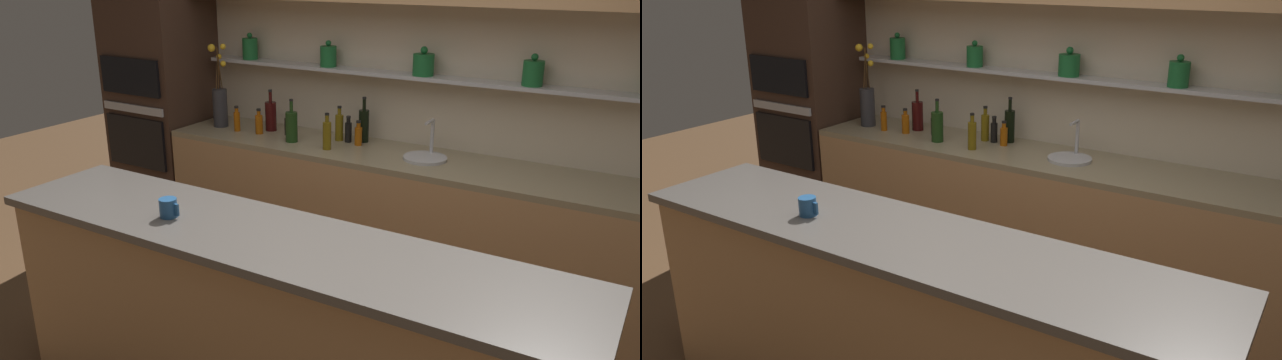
% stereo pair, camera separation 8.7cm
% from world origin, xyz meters
% --- Properties ---
extents(back_wall_unit, '(5.20, 0.44, 2.60)m').
position_xyz_m(back_wall_unit, '(-0.00, 1.53, 1.55)').
color(back_wall_unit, beige).
rests_on(back_wall_unit, ground_plane).
extents(back_counter_unit, '(3.57, 0.62, 0.92)m').
position_xyz_m(back_counter_unit, '(-0.08, 1.24, 0.46)').
color(back_counter_unit, tan).
rests_on(back_counter_unit, ground_plane).
extents(island_counter, '(2.78, 0.61, 1.02)m').
position_xyz_m(island_counter, '(0.00, -0.42, 0.51)').
color(island_counter, tan).
rests_on(island_counter, ground_plane).
extents(oven_tower, '(0.71, 0.64, 2.02)m').
position_xyz_m(oven_tower, '(-2.24, 1.24, 1.01)').
color(oven_tower, '#3D281E').
rests_on(oven_tower, ground_plane).
extents(flower_vase, '(0.15, 0.12, 0.63)m').
position_xyz_m(flower_vase, '(-1.64, 1.24, 1.11)').
color(flower_vase, '#2D2D33').
rests_on(flower_vase, back_counter_unit).
extents(sink_fixture, '(0.28, 0.28, 0.25)m').
position_xyz_m(sink_fixture, '(0.05, 1.25, 0.94)').
color(sink_fixture, '#B7B7BC').
rests_on(sink_fixture, back_counter_unit).
extents(bottle_sauce_0, '(0.05, 0.05, 0.19)m').
position_xyz_m(bottle_sauce_0, '(-0.58, 1.35, 1.00)').
color(bottle_sauce_0, black).
rests_on(bottle_sauce_0, back_counter_unit).
extents(bottle_oil_1, '(0.06, 0.06, 0.25)m').
position_xyz_m(bottle_oil_1, '(-0.65, 1.35, 1.02)').
color(bottle_oil_1, brown).
rests_on(bottle_oil_1, back_counter_unit).
extents(bottle_sauce_2, '(0.06, 0.06, 0.19)m').
position_xyz_m(bottle_sauce_2, '(-1.25, 1.21, 1.00)').
color(bottle_sauce_2, '#9E4C0A').
rests_on(bottle_sauce_2, back_counter_unit).
extents(bottle_wine_3, '(0.09, 0.09, 0.31)m').
position_xyz_m(bottle_wine_3, '(-0.92, 1.15, 1.03)').
color(bottle_wine_3, '#193814').
rests_on(bottle_wine_3, back_counter_unit).
extents(bottle_sauce_4, '(0.05, 0.05, 0.19)m').
position_xyz_m(bottle_sauce_4, '(-1.44, 1.19, 1.00)').
color(bottle_sauce_4, '#9E4C0A').
rests_on(bottle_sauce_4, back_counter_unit).
extents(bottle_wine_5, '(0.08, 0.08, 0.31)m').
position_xyz_m(bottle_wine_5, '(-1.23, 1.33, 1.03)').
color(bottle_wine_5, '#380C0C').
rests_on(bottle_wine_5, back_counter_unit).
extents(bottle_wine_6, '(0.07, 0.07, 0.32)m').
position_xyz_m(bottle_wine_6, '(-0.49, 1.41, 1.04)').
color(bottle_wine_6, black).
rests_on(bottle_wine_6, back_counter_unit).
extents(bottle_oil_7, '(0.06, 0.06, 0.25)m').
position_xyz_m(bottle_oil_7, '(-0.61, 1.12, 1.02)').
color(bottle_oil_7, brown).
rests_on(bottle_oil_7, back_counter_unit).
extents(bottle_sauce_8, '(0.05, 0.05, 0.17)m').
position_xyz_m(bottle_sauce_8, '(-0.48, 1.32, 0.99)').
color(bottle_sauce_8, '#9E4C0A').
rests_on(bottle_sauce_8, back_counter_unit).
extents(bottle_sauce_9, '(0.05, 0.05, 0.17)m').
position_xyz_m(bottle_sauce_9, '(-1.05, 1.29, 0.99)').
color(bottle_sauce_9, black).
rests_on(bottle_sauce_9, back_counter_unit).
extents(coffee_mug, '(0.10, 0.08, 0.09)m').
position_xyz_m(coffee_mug, '(-0.50, -0.49, 1.06)').
color(coffee_mug, '#235184').
rests_on(coffee_mug, island_counter).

